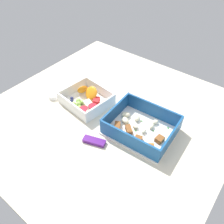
{
  "coord_description": "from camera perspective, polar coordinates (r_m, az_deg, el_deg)",
  "views": [
    {
      "loc": [
        -35.87,
        44.27,
        57.03
      ],
      "look_at": [
        -1.18,
        -0.12,
        4.0
      ],
      "focal_mm": 36.69,
      "sensor_mm": 36.0,
      "label": 1
    }
  ],
  "objects": [
    {
      "name": "pasta_container",
      "position": [
        0.73,
        7.07,
        -3.82
      ],
      "size": [
        21.41,
        17.57,
        5.94
      ],
      "rotation": [
        0.0,
        0.0,
        0.06
      ],
      "color": "white",
      "rests_on": "table_surface"
    },
    {
      "name": "table_surface",
      "position": [
        0.8,
        -0.72,
        -1.26
      ],
      "size": [
        80.0,
        80.0,
        2.0
      ],
      "primitive_type": "cube",
      "color": "beige",
      "rests_on": "ground"
    },
    {
      "name": "candy_bar",
      "position": [
        0.71,
        -4.45,
        -7.27
      ],
      "size": [
        7.4,
        4.46,
        1.2
      ],
      "primitive_type": "cube",
      "rotation": [
        0.0,
        0.0,
        0.32
      ],
      "color": "#51197A",
      "rests_on": "table_surface"
    },
    {
      "name": "fruit_bowl",
      "position": [
        0.83,
        -6.29,
        2.94
      ],
      "size": [
        17.3,
        15.86,
        5.38
      ],
      "rotation": [
        0.0,
        0.0,
        -0.11
      ],
      "color": "white",
      "rests_on": "table_surface"
    },
    {
      "name": "paper_cup_liner",
      "position": [
        0.89,
        -14.45,
        3.98
      ],
      "size": [
        3.92,
        3.92,
        1.62
      ],
      "primitive_type": "cylinder",
      "color": "white",
      "rests_on": "table_surface"
    }
  ]
}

